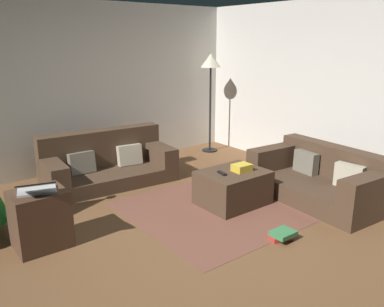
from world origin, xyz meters
TOP-DOWN VIEW (x-y plane):
  - ground_plane at (0.00, 0.00)m, footprint 6.40×6.40m
  - rear_partition at (0.00, 3.14)m, footprint 6.40×0.12m
  - corner_partition at (3.14, 0.00)m, footprint 0.12×6.40m
  - couch_left at (0.28, 2.26)m, footprint 1.89×0.99m
  - couch_right at (2.24, -0.04)m, footprint 1.08×1.80m
  - ottoman at (1.18, 0.53)m, footprint 0.82×0.65m
  - gift_box at (1.27, 0.48)m, footprint 0.23×0.19m
  - tv_remote at (1.00, 0.55)m, footprint 0.08×0.17m
  - side_table at (-1.10, 0.92)m, footprint 0.52×0.44m
  - laptop at (-1.11, 0.87)m, footprint 0.44×0.45m
  - book_stack at (0.92, -0.49)m, footprint 0.26×0.23m
  - corner_lamp at (2.56, 2.62)m, footprint 0.36×0.36m
  - area_rug at (1.18, 0.53)m, footprint 2.60×2.00m

SIDE VIEW (x-z plane):
  - ground_plane at x=0.00m, z-range 0.00..0.00m
  - area_rug at x=1.18m, z-range 0.00..0.01m
  - book_stack at x=0.92m, z-range 0.00..0.11m
  - ottoman at x=1.18m, z-range 0.00..0.43m
  - couch_right at x=2.24m, z-range -0.07..0.59m
  - couch_left at x=0.28m, z-range -0.09..0.65m
  - side_table at x=-1.10m, z-range 0.00..0.59m
  - tv_remote at x=1.00m, z-range 0.43..0.45m
  - gift_box at x=1.27m, z-range 0.43..0.52m
  - laptop at x=-1.11m, z-range 0.56..0.73m
  - rear_partition at x=0.00m, z-range 0.00..2.60m
  - corner_partition at x=3.14m, z-range 0.00..2.60m
  - corner_lamp at x=2.56m, z-range 0.63..2.42m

